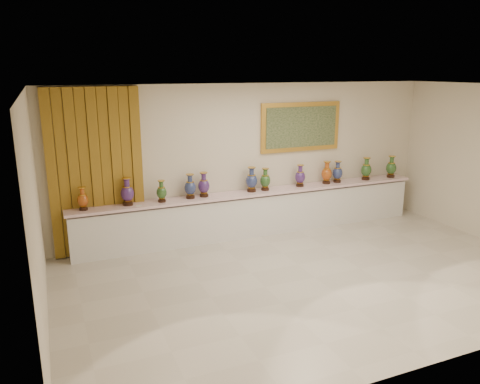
% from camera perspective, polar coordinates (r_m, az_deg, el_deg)
% --- Properties ---
extents(ground, '(8.00, 8.00, 0.00)m').
position_cam_1_polar(ground, '(7.77, 9.11, -10.24)').
color(ground, beige).
rests_on(ground, ground).
extents(room, '(8.00, 8.00, 8.00)m').
position_cam_1_polar(room, '(8.66, -12.85, 3.33)').
color(room, beige).
rests_on(room, ground).
extents(counter, '(7.28, 0.48, 0.90)m').
position_cam_1_polar(counter, '(9.47, 2.00, -2.59)').
color(counter, white).
rests_on(counter, ground).
extents(vase_0, '(0.21, 0.21, 0.41)m').
position_cam_1_polar(vase_0, '(8.47, -18.61, -0.91)').
color(vase_0, black).
rests_on(vase_0, counter).
extents(vase_1, '(0.29, 0.29, 0.50)m').
position_cam_1_polar(vase_1, '(8.55, -13.57, -0.11)').
color(vase_1, black).
rests_on(vase_1, counter).
extents(vase_2, '(0.23, 0.23, 0.40)m').
position_cam_1_polar(vase_2, '(8.65, -9.54, -0.03)').
color(vase_2, black).
rests_on(vase_2, counter).
extents(vase_3, '(0.26, 0.26, 0.47)m').
position_cam_1_polar(vase_3, '(8.81, -6.10, 0.55)').
color(vase_3, black).
rests_on(vase_3, counter).
extents(vase_4, '(0.23, 0.23, 0.47)m').
position_cam_1_polar(vase_4, '(8.91, -4.43, 0.77)').
color(vase_4, black).
rests_on(vase_4, counter).
extents(vase_5, '(0.24, 0.24, 0.50)m').
position_cam_1_polar(vase_5, '(9.25, 1.42, 1.39)').
color(vase_5, black).
rests_on(vase_5, counter).
extents(vase_6, '(0.21, 0.21, 0.45)m').
position_cam_1_polar(vase_6, '(9.37, 3.10, 1.42)').
color(vase_6, black).
rests_on(vase_6, counter).
extents(vase_7, '(0.22, 0.22, 0.46)m').
position_cam_1_polar(vase_7, '(9.75, 7.34, 1.86)').
color(vase_7, black).
rests_on(vase_7, counter).
extents(vase_8, '(0.26, 0.26, 0.48)m').
position_cam_1_polar(vase_8, '(10.08, 10.52, 2.22)').
color(vase_8, black).
rests_on(vase_8, counter).
extents(vase_9, '(0.21, 0.21, 0.46)m').
position_cam_1_polar(vase_9, '(10.24, 11.80, 2.30)').
color(vase_9, black).
rests_on(vase_9, counter).
extents(vase_10, '(0.25, 0.25, 0.49)m').
position_cam_1_polar(vase_10, '(10.63, 15.13, 2.63)').
color(vase_10, black).
rests_on(vase_10, counter).
extents(vase_11, '(0.29, 0.29, 0.49)m').
position_cam_1_polar(vase_11, '(11.02, 17.95, 2.83)').
color(vase_11, black).
rests_on(vase_11, counter).
extents(label_card, '(0.10, 0.06, 0.00)m').
position_cam_1_polar(label_card, '(8.52, -12.23, -1.64)').
color(label_card, white).
rests_on(label_card, counter).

